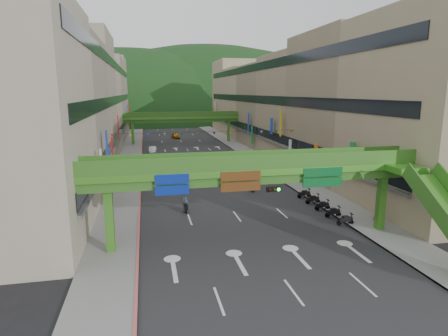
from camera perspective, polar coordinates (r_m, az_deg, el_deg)
The scene contains 23 objects.
ground at distance 25.28m, azimuth 8.77°, elevation -16.00°, with size 320.00×320.00×0.00m, color black.
road_slab at distance 72.30m, azimuth -5.23°, elevation 2.28°, with size 18.00×140.00×0.02m, color #28282B.
sidewalk_left at distance 71.88m, azimuth -13.98°, elevation 1.98°, with size 4.00×140.00×0.15m, color gray.
sidewalk_right at distance 74.34m, azimuth 3.23°, elevation 2.61°, with size 4.00×140.00×0.15m, color gray.
curb_left at distance 71.83m, azimuth -12.46°, elevation 2.05°, with size 0.20×140.00×0.18m, color #CC5959.
curb_right at distance 73.87m, azimuth 1.80°, elevation 2.58°, with size 0.20×140.00×0.18m, color gray.
building_row_left at distance 71.73m, azimuth -20.76°, elevation 9.10°, with size 12.80×95.00×19.00m.
building_row_right at distance 75.93m, azimuth 9.18°, elevation 9.79°, with size 12.80×95.00×19.00m.
overpass_near at distance 28.54m, azimuth 7.07°, elevation -1.55°, with size 28.00×12.27×7.10m.
overpass_far at distance 86.50m, azimuth -6.47°, elevation 7.38°, with size 28.00×2.20×7.10m.
hill_left at distance 181.39m, azimuth -14.13°, elevation 7.56°, with size 168.00×140.00×112.00m, color #1C4419.
hill_right at distance 203.94m, azimuth -2.52°, elevation 8.30°, with size 208.00×176.00×128.00m, color #1C4419.
bunting_string at distance 51.86m, azimuth -2.74°, elevation 5.28°, with size 26.00×0.36×0.47m.
scooter_rider_near at distance 37.06m, azimuth -5.87°, elevation -5.25°, with size 0.62×1.60×2.04m.
scooter_rider_mid at distance 44.57m, azimuth 4.18°, elevation -2.35°, with size 0.83×1.59×1.85m.
scooter_rider_left at distance 44.63m, azimuth -6.18°, elevation -2.25°, with size 1.04×1.60×2.05m.
scooter_rider_far at distance 55.60m, azimuth -9.19°, elevation 0.52°, with size 1.00×1.59×2.19m.
parked_scooter_row at distance 38.72m, azimuth 14.78°, elevation -5.51°, with size 1.60×9.36×1.08m.
car_silver at distance 72.98m, azimuth -10.83°, elevation 2.71°, with size 1.37×3.93×1.29m, color silver.
car_yellow at distance 95.70m, azimuth -7.37°, elevation 4.90°, with size 1.58×3.92×1.34m, color orange.
pedestrian_red at distance 36.99m, azimuth 22.38°, elevation -6.41°, with size 0.76×0.59×1.56m, color red.
pedestrian_dark at distance 48.98m, azimuth 13.05°, elevation -1.55°, with size 0.90×0.37×1.53m, color black.
pedestrian_blue at distance 48.15m, azimuth 12.76°, elevation -1.79°, with size 0.70×0.45×1.49m, color #394A5D.
Camera 1 is at (-8.18, -20.89, 11.65)m, focal length 30.00 mm.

